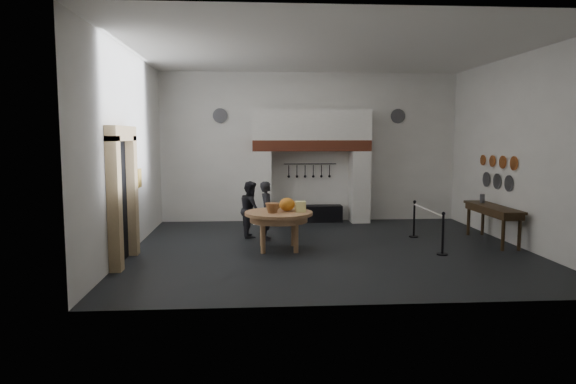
{
  "coord_description": "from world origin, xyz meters",
  "views": [
    {
      "loc": [
        -1.75,
        -11.59,
        2.6
      ],
      "look_at": [
        -0.96,
        -0.22,
        1.35
      ],
      "focal_mm": 32.0,
      "sensor_mm": 36.0,
      "label": 1
    }
  ],
  "objects": [
    {
      "name": "door_recess",
      "position": [
        -4.47,
        -1.0,
        1.25
      ],
      "size": [
        0.04,
        1.1,
        2.5
      ],
      "primitive_type": "cube",
      "color": "black",
      "rests_on": "floor"
    },
    {
      "name": "ceiling",
      "position": [
        0.0,
        0.0,
        4.5
      ],
      "size": [
        9.0,
        8.0,
        0.02
      ],
      "primitive_type": "cube",
      "color": "silver",
      "rests_on": "wall_back"
    },
    {
      "name": "bread_loaf",
      "position": [
        -1.26,
        0.33,
        0.94
      ],
      "size": [
        0.31,
        0.18,
        0.13
      ],
      "primitive_type": "ellipsoid",
      "color": "olive",
      "rests_on": "work_table"
    },
    {
      "name": "door_lintel",
      "position": [
        -4.38,
        -1.0,
        2.65
      ],
      "size": [
        0.22,
        1.7,
        0.3
      ],
      "primitive_type": "cube",
      "color": "tan",
      "rests_on": "door_jamb_near"
    },
    {
      "name": "iron_range",
      "position": [
        0.0,
        3.72,
        0.25
      ],
      "size": [
        1.9,
        0.45,
        0.5
      ],
      "primitive_type": "cube",
      "color": "black",
      "rests_on": "floor"
    },
    {
      "name": "chimney_pier_left",
      "position": [
        -1.48,
        3.65,
        1.07
      ],
      "size": [
        0.55,
        0.7,
        2.15
      ],
      "primitive_type": "cube",
      "color": "silver",
      "rests_on": "floor"
    },
    {
      "name": "door_jamb_near",
      "position": [
        -4.38,
        -1.7,
        1.3
      ],
      "size": [
        0.22,
        0.3,
        2.6
      ],
      "primitive_type": "cube",
      "color": "tan",
      "rests_on": "floor"
    },
    {
      "name": "floor",
      "position": [
        0.0,
        0.0,
        0.0
      ],
      "size": [
        9.0,
        8.0,
        0.02
      ],
      "primitive_type": "cube",
      "color": "black",
      "rests_on": "ground"
    },
    {
      "name": "copper_pan_d",
      "position": [
        4.46,
        1.85,
        1.95
      ],
      "size": [
        0.03,
        0.28,
        0.28
      ],
      "primitive_type": "cylinder",
      "rotation": [
        0.0,
        1.57,
        0.0
      ],
      "color": "#C6662D",
      "rests_on": "wall_right"
    },
    {
      "name": "barrier_post_far",
      "position": [
        2.39,
        1.19,
        0.45
      ],
      "size": [
        0.05,
        0.05,
        0.9
      ],
      "primitive_type": "cylinder",
      "color": "black",
      "rests_on": "floor"
    },
    {
      "name": "work_table",
      "position": [
        -1.16,
        -0.02,
        0.84
      ],
      "size": [
        1.97,
        1.97,
        0.07
      ],
      "primitive_type": "cylinder",
      "rotation": [
        0.0,
        0.0,
        -0.33
      ],
      "color": "tan",
      "rests_on": "floor"
    },
    {
      "name": "pewter_plate_back_left",
      "position": [
        -2.7,
        3.96,
        3.2
      ],
      "size": [
        0.44,
        0.03,
        0.44
      ],
      "primitive_type": "cylinder",
      "rotation": [
        1.57,
        0.0,
        0.0
      ],
      "color": "#4C4C51",
      "rests_on": "wall_back"
    },
    {
      "name": "pumpkin",
      "position": [
        -0.96,
        0.08,
        1.03
      ],
      "size": [
        0.36,
        0.36,
        0.31
      ],
      "primitive_type": "ellipsoid",
      "color": "orange",
      "rests_on": "work_table"
    },
    {
      "name": "visitor_far",
      "position": [
        -1.8,
        1.49,
        0.72
      ],
      "size": [
        0.62,
        0.76,
        1.45
      ],
      "primitive_type": "imported",
      "rotation": [
        0.0,
        0.0,
        1.69
      ],
      "color": "black",
      "rests_on": "floor"
    },
    {
      "name": "wicker_basket",
      "position": [
        -1.31,
        -0.17,
        0.98
      ],
      "size": [
        0.41,
        0.41,
        0.22
      ],
      "primitive_type": "cone",
      "rotation": [
        3.14,
        0.0,
        -0.33
      ],
      "color": "#945936",
      "rests_on": "work_table"
    },
    {
      "name": "chimney_hood",
      "position": [
        0.0,
        3.65,
        2.92
      ],
      "size": [
        3.5,
        0.7,
        0.9
      ],
      "primitive_type": "cube",
      "color": "silver",
      "rests_on": "hearth_brick_band"
    },
    {
      "name": "utensil_rail",
      "position": [
        0.0,
        3.92,
        1.75
      ],
      "size": [
        1.6,
        0.02,
        0.02
      ],
      "primitive_type": "cylinder",
      "rotation": [
        0.0,
        1.57,
        0.0
      ],
      "color": "black",
      "rests_on": "wall_back"
    },
    {
      "name": "copper_pan_c",
      "position": [
        4.46,
        1.3,
        1.95
      ],
      "size": [
        0.03,
        0.3,
        0.3
      ],
      "primitive_type": "cylinder",
      "rotation": [
        0.0,
        1.57,
        0.0
      ],
      "color": "#C6662D",
      "rests_on": "wall_right"
    },
    {
      "name": "barrier_rope",
      "position": [
        2.39,
        0.19,
        0.85
      ],
      "size": [
        0.04,
        2.0,
        0.04
      ],
      "primitive_type": "cylinder",
      "rotation": [
        1.57,
        0.0,
        0.0
      ],
      "color": "silver",
      "rests_on": "barrier_post_near"
    },
    {
      "name": "wall_right",
      "position": [
        4.5,
        0.0,
        2.25
      ],
      "size": [
        0.02,
        8.0,
        4.5
      ],
      "primitive_type": "cube",
      "color": "white",
      "rests_on": "floor"
    },
    {
      "name": "copper_pan_b",
      "position": [
        4.46,
        0.75,
        1.95
      ],
      "size": [
        0.03,
        0.32,
        0.32
      ],
      "primitive_type": "cylinder",
      "rotation": [
        0.0,
        1.57,
        0.0
      ],
      "color": "#C6662D",
      "rests_on": "wall_right"
    },
    {
      "name": "wall_back",
      "position": [
        0.0,
        4.0,
        2.25
      ],
      "size": [
        9.0,
        0.02,
        4.5
      ],
      "primitive_type": "cube",
      "color": "white",
      "rests_on": "floor"
    },
    {
      "name": "wall_left",
      "position": [
        -4.5,
        0.0,
        2.25
      ],
      "size": [
        0.02,
        8.0,
        4.5
      ],
      "primitive_type": "cube",
      "color": "white",
      "rests_on": "floor"
    },
    {
      "name": "pewter_plate_right",
      "position": [
        4.46,
        1.6,
        1.45
      ],
      "size": [
        0.03,
        0.4,
        0.4
      ],
      "primitive_type": "cylinder",
      "rotation": [
        0.0,
        1.57,
        0.0
      ],
      "color": "#4C4C51",
      "rests_on": "wall_right"
    },
    {
      "name": "hearth_brick_band",
      "position": [
        0.0,
        3.65,
        2.31
      ],
      "size": [
        3.5,
        0.72,
        0.32
      ],
      "primitive_type": "cube",
      "color": "#9E442B",
      "rests_on": "chimney_pier_left"
    },
    {
      "name": "wall_plaque",
      "position": [
        -4.45,
        0.8,
        1.6
      ],
      "size": [
        0.05,
        0.34,
        0.44
      ],
      "primitive_type": "cube",
      "color": "gold",
      "rests_on": "wall_left"
    },
    {
      "name": "side_table",
      "position": [
        4.1,
        0.42,
        0.87
      ],
      "size": [
        0.55,
        2.2,
        0.06
      ],
      "primitive_type": "cube",
      "color": "#342313",
      "rests_on": "floor"
    },
    {
      "name": "pewter_jug",
      "position": [
        4.1,
        1.02,
        1.01
      ],
      "size": [
        0.12,
        0.12,
        0.22
      ],
      "primitive_type": "cylinder",
      "color": "#454449",
      "rests_on": "side_table"
    },
    {
      "name": "visitor_near",
      "position": [
        -1.4,
        1.09,
        0.74
      ],
      "size": [
        0.36,
        0.54,
        1.47
      ],
      "primitive_type": "imported",
      "rotation": [
        0.0,
        0.0,
        1.58
      ],
      "color": "black",
      "rests_on": "floor"
    },
    {
      "name": "wall_front",
      "position": [
        0.0,
        -4.0,
        2.25
      ],
      "size": [
        9.0,
        0.02,
        4.5
      ],
      "primitive_type": "cube",
      "color": "white",
      "rests_on": "floor"
    },
    {
      "name": "cheese_block_small",
      "position": [
        -0.68,
        0.23,
        0.97
      ],
      "size": [
        0.18,
        0.18,
        0.2
      ],
      "primitive_type": "cube",
      "color": "#F1D990",
      "rests_on": "work_table"
    },
    {
      "name": "pewter_plate_back_right",
      "position": [
        2.7,
        3.96,
        3.2
      ],
      "size": [
        0.44,
        0.03,
        0.44
      ],
      "primitive_type": "cylinder",
      "rotation": [
        1.57,
        0.0,
        0.0
      ],
      "color": "#4C4C51",
      "rests_on": "wall_back"
    },
    {
      "name": "chimney_pier_right",
      "position": [
        1.48,
        3.65,
        1.07
      ],
      "size": [
        0.55,
        0.7,
        2.15
      ],
      "primitive_type": "cube",
      "color": "silver",
      "rests_on": "floor"
    },
    {
      "name": "door_jamb_far",
      "position": [
        -4.38,
        -0.3,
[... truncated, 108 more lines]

